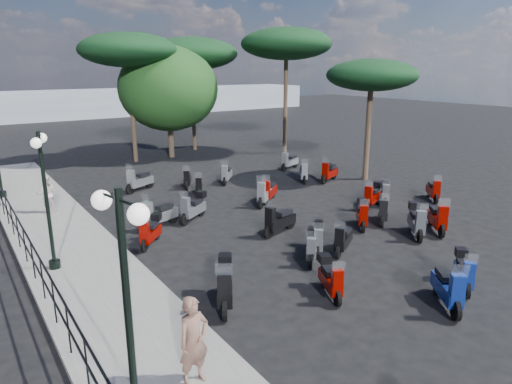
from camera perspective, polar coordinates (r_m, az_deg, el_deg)
ground at (r=16.38m, az=2.64°, el=-5.34°), size 120.00×120.00×0.00m
sidewalk at (r=16.48m, az=-22.64°, el=-6.17°), size 3.00×30.00×0.15m
railing at (r=15.85m, az=-27.38°, el=-4.41°), size 0.04×26.04×1.10m
lamp_post_0 at (r=6.95m, az=-15.76°, el=-13.76°), size 0.49×1.19×4.11m
lamp_post_1 at (r=13.94m, az=-24.81°, el=-0.08°), size 0.56×1.13×3.98m
woman at (r=8.76m, az=-7.78°, el=-17.96°), size 0.68×0.50×1.72m
pedestrian_far at (r=19.99m, az=-24.74°, el=-0.20°), size 0.84×0.71×1.51m
scooter_1 at (r=11.58m, az=-3.91°, el=-11.61°), size 1.13×1.64×1.46m
scooter_2 at (r=12.24m, az=9.31°, el=-10.72°), size 0.83×1.42×1.22m
scooter_3 at (r=15.67m, az=-13.04°, el=-4.89°), size 1.19×1.24×1.25m
scooter_4 at (r=17.24m, az=-12.03°, el=-2.83°), size 1.76×0.84×1.45m
scooter_5 at (r=22.52m, az=-14.39°, el=1.34°), size 1.70×0.98×1.46m
scooter_6 at (r=12.45m, az=22.89°, el=-11.12°), size 1.20×1.50×1.44m
scooter_7 at (r=14.95m, az=10.82°, el=-5.91°), size 1.40×0.94×1.26m
scooter_8 at (r=14.19m, az=6.94°, el=-6.88°), size 1.11×1.20×1.19m
scooter_9 at (r=16.28m, az=2.91°, el=-3.64°), size 1.74×0.74×1.41m
scooter_10 at (r=17.83m, az=-7.84°, el=-1.98°), size 1.52×1.07×1.36m
scooter_11 at (r=22.71m, az=-8.59°, el=1.57°), size 0.87×1.39×1.22m
scooter_13 at (r=13.63m, az=24.54°, el=-9.12°), size 1.25×1.17×1.24m
scooter_14 at (r=17.42m, az=13.09°, el=-2.79°), size 1.17×1.29×1.27m
scooter_15 at (r=20.16m, az=1.67°, el=0.08°), size 1.40×1.13×1.35m
scooter_16 at (r=19.68m, az=1.11°, el=-0.21°), size 1.48×1.21×1.43m
scooter_17 at (r=21.38m, az=-7.14°, el=0.72°), size 0.84×1.35×1.19m
scooter_19 at (r=17.03m, az=19.42°, el=-3.52°), size 1.32×1.43×1.41m
scooter_20 at (r=18.07m, az=15.64°, el=-2.35°), size 1.37×1.13×1.33m
scooter_21 at (r=19.95m, az=14.39°, el=-0.49°), size 1.57×0.85×1.32m
scooter_22 at (r=23.78m, az=5.97°, el=2.38°), size 1.06×1.42×1.33m
scooter_23 at (r=23.39m, az=-3.69°, el=2.17°), size 1.15×1.26×1.28m
scooter_25 at (r=17.71m, az=21.74°, el=-3.12°), size 1.27×1.47×1.45m
scooter_26 at (r=21.81m, az=21.29°, el=0.15°), size 1.15×1.28×1.29m
scooter_27 at (r=20.57m, az=15.86°, el=-0.16°), size 1.30×1.18×1.27m
scooter_28 at (r=23.91m, az=9.14°, el=2.40°), size 1.65×0.90×1.40m
scooter_29 at (r=26.55m, az=4.20°, el=3.81°), size 1.62×0.80×1.34m
scooter_30 at (r=14.89m, az=7.78°, el=-5.81°), size 1.11×1.20×1.19m
broadleaf_tree at (r=30.24m, az=-10.88°, el=12.57°), size 6.31×6.31×7.11m
pine_0 at (r=32.71m, az=-8.06°, el=16.72°), size 6.28×6.28×7.73m
pine_1 at (r=31.19m, az=3.82°, el=17.96°), size 5.96×5.96×8.25m
pine_2 at (r=29.24m, az=-15.70°, el=16.69°), size 5.81×5.81×7.76m
pine_3 at (r=24.26m, az=14.26°, el=13.91°), size 4.57×4.57×6.18m
distant_hills at (r=58.10m, az=-25.53°, el=9.74°), size 70.00×8.00×3.00m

